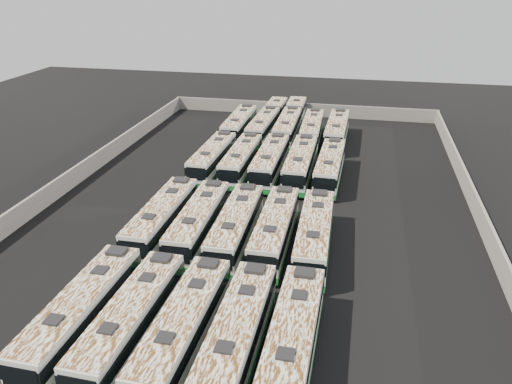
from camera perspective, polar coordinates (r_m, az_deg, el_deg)
name	(u,v)px	position (r m, az deg, el deg)	size (l,w,h in m)	color
ground	(260,204)	(54.19, 0.42, -1.36)	(140.00, 140.00, 0.00)	black
perimeter_wall	(260,195)	(53.72, 0.42, -0.30)	(45.20, 73.20, 2.20)	slate
bus_front_far_left	(82,312)	(37.05, -19.27, -12.86)	(3.00, 13.14, 3.69)	silver
bus_front_left	(131,320)	(35.47, -14.06, -14.04)	(3.03, 12.97, 3.64)	silver
bus_front_center	(183,328)	(34.15, -8.29, -15.16)	(3.00, 13.05, 3.67)	silver
bus_front_right	(237,337)	(33.21, -2.21, -16.18)	(2.84, 13.09, 3.69)	silver
bus_front_far_right	(292,342)	(32.84, 4.17, -16.78)	(2.88, 13.14, 3.70)	silver
bus_midfront_far_left	(162,218)	(47.87, -10.66, -2.95)	(2.81, 13.04, 3.67)	silver
bus_midfront_left	(199,222)	(46.69, -6.56, -3.43)	(2.98, 12.96, 3.64)	silver
bus_midfront_center	(236,227)	(45.58, -2.32, -3.99)	(2.99, 13.01, 3.66)	silver
bus_midfront_right	(275,230)	(45.11, 2.17, -4.33)	(2.81, 12.89, 3.63)	silver
bus_midfront_far_right	(315,235)	(44.50, 6.71, -4.89)	(3.07, 13.09, 3.67)	silver
bus_midback_far_left	(213,158)	(62.47, -4.98, 3.92)	(2.91, 12.71, 3.57)	silver
bus_midback_left	(241,160)	(61.60, -1.71, 3.70)	(2.71, 12.62, 3.55)	silver
bus_midback_center	(270,161)	(60.90, 1.62, 3.52)	(2.76, 13.03, 3.68)	silver
bus_midback_right	(300,163)	(60.42, 5.08, 3.27)	(2.80, 13.14, 3.70)	silver
bus_midback_far_right	(330,167)	(60.05, 8.43, 2.90)	(2.97, 12.76, 3.58)	silver
bus_back_far_left	(239,125)	(75.71, -1.92, 7.67)	(2.82, 12.88, 3.63)	silver
bus_back_left	(268,121)	(78.07, 1.37, 8.16)	(3.11, 19.55, 3.54)	silver
bus_back_center	(291,121)	(77.70, 3.97, 8.07)	(3.00, 20.12, 3.64)	silver
bus_back_right	(312,130)	(73.97, 6.41, 7.10)	(2.97, 12.61, 3.54)	silver
bus_back_far_right	(337,131)	(73.68, 9.22, 6.92)	(2.97, 13.07, 3.67)	silver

